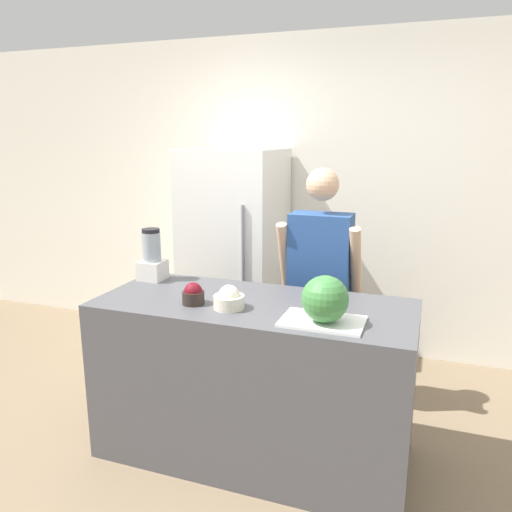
% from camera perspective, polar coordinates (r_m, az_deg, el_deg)
% --- Properties ---
extents(ground_plane, '(14.00, 14.00, 0.00)m').
position_cam_1_polar(ground_plane, '(2.85, -3.01, -25.28)').
color(ground_plane, '#7F6B51').
extents(wall_back, '(8.00, 0.06, 2.60)m').
position_cam_1_polar(wall_back, '(4.23, 7.66, 6.72)').
color(wall_back, white).
rests_on(wall_back, ground_plane).
extents(counter_island, '(1.72, 0.73, 0.91)m').
position_cam_1_polar(counter_island, '(2.89, -0.25, -13.92)').
color(counter_island, '#4C4C51').
rests_on(counter_island, ground_plane).
extents(refrigerator, '(0.73, 0.77, 1.70)m').
position_cam_1_polar(refrigerator, '(4.09, -2.43, 0.19)').
color(refrigerator, white).
rests_on(refrigerator, ground_plane).
extents(person, '(0.53, 0.26, 1.60)m').
position_cam_1_polar(person, '(3.31, 7.26, -3.63)').
color(person, '#333338').
rests_on(person, ground_plane).
extents(cutting_board, '(0.40, 0.26, 0.01)m').
position_cam_1_polar(cutting_board, '(2.44, 7.62, -7.42)').
color(cutting_board, white).
rests_on(cutting_board, counter_island).
extents(watermelon, '(0.23, 0.23, 0.23)m').
position_cam_1_polar(watermelon, '(2.38, 7.89, -4.90)').
color(watermelon, '#3D7F3D').
rests_on(watermelon, cutting_board).
extents(bowl_cherries, '(0.12, 0.12, 0.12)m').
position_cam_1_polar(bowl_cherries, '(2.69, -7.19, -4.40)').
color(bowl_cherries, '#2D231E').
rests_on(bowl_cherries, counter_island).
extents(bowl_cream, '(0.16, 0.16, 0.13)m').
position_cam_1_polar(bowl_cream, '(2.61, -3.11, -4.95)').
color(bowl_cream, beige).
rests_on(bowl_cream, counter_island).
extents(blender, '(0.15, 0.15, 0.32)m').
position_cam_1_polar(blender, '(3.17, -11.80, -0.20)').
color(blender, silver).
rests_on(blender, counter_island).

